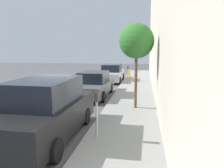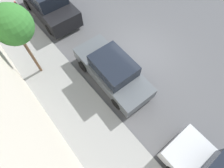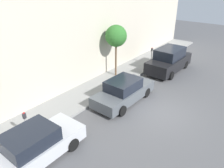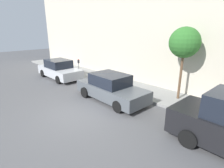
% 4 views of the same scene
% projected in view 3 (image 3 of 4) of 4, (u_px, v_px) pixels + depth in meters
% --- Properties ---
extents(ground_plane, '(60.00, 60.00, 0.00)m').
position_uv_depth(ground_plane, '(157.00, 111.00, 12.97)').
color(ground_plane, '#515154').
extents(sidewalk, '(2.48, 32.00, 0.15)m').
position_uv_depth(sidewalk, '(97.00, 88.00, 15.54)').
color(sidewalk, gray).
rests_on(sidewalk, ground_plane).
extents(parked_suv_nearest, '(2.08, 4.85, 1.98)m').
position_uv_depth(parked_suv_nearest, '(169.00, 60.00, 18.18)').
color(parked_suv_nearest, black).
rests_on(parked_suv_nearest, ground_plane).
extents(parked_sedan_second, '(1.93, 4.55, 1.54)m').
position_uv_depth(parked_sedan_second, '(124.00, 91.00, 13.73)').
color(parked_sedan_second, '#4C5156').
rests_on(parked_sedan_second, ground_plane).
extents(parked_sedan_third, '(1.92, 4.50, 1.54)m').
position_uv_depth(parked_sedan_third, '(33.00, 147.00, 9.26)').
color(parked_sedan_third, '#B7BABF').
rests_on(parked_sedan_third, ground_plane).
extents(parking_meter_near, '(0.11, 0.15, 1.52)m').
position_uv_depth(parking_meter_near, '(152.00, 54.00, 19.21)').
color(parking_meter_near, '#ADADB2').
rests_on(parking_meter_near, sidewalk).
extents(parking_meter_far, '(0.11, 0.15, 1.35)m').
position_uv_depth(parking_meter_far, '(26.00, 122.00, 10.43)').
color(parking_meter_far, '#ADADB2').
rests_on(parking_meter_far, sidewalk).
extents(street_tree, '(1.61, 1.61, 3.94)m').
position_uv_depth(street_tree, '(116.00, 36.00, 16.06)').
color(street_tree, brown).
rests_on(street_tree, sidewalk).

